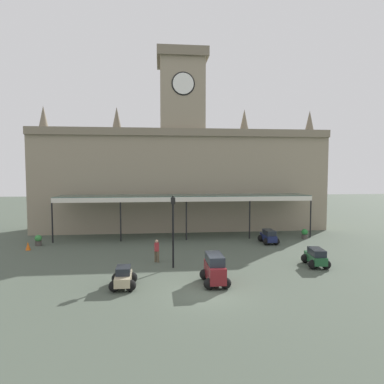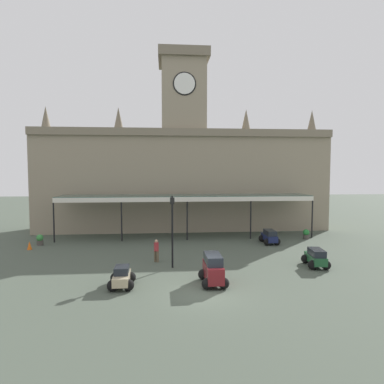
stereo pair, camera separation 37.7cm
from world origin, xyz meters
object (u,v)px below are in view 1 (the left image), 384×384
(car_maroon_van, at_px, (215,270))
(pedestrian_beside_cars, at_px, (157,250))
(traffic_cone, at_px, (28,246))
(planter_forecourt_centre, at_px, (38,240))
(car_navy_estate, at_px, (269,237))
(car_green_estate, at_px, (316,258))
(victorian_lamppost, at_px, (173,223))
(car_beige_sedan, at_px, (124,279))
(planter_by_canopy, at_px, (305,234))

(car_maroon_van, bearing_deg, pedestrian_beside_cars, 124.74)
(traffic_cone, height_order, planter_forecourt_centre, planter_forecourt_centre)
(car_navy_estate, relative_size, car_maroon_van, 0.94)
(car_green_estate, distance_m, victorian_lamppost, 10.32)
(victorian_lamppost, bearing_deg, car_navy_estate, 36.66)
(car_green_estate, relative_size, victorian_lamppost, 0.47)
(car_green_estate, xyz_separation_m, victorian_lamppost, (-9.98, 0.59, 2.53))
(car_beige_sedan, xyz_separation_m, victorian_lamppost, (3.00, 3.52, 2.60))
(car_green_estate, bearing_deg, victorian_lamppost, 176.61)
(traffic_cone, xyz_separation_m, planter_forecourt_centre, (0.26, 1.65, 0.14))
(car_navy_estate, distance_m, car_green_estate, 7.39)
(planter_by_canopy, bearing_deg, car_beige_sedan, -143.76)
(car_maroon_van, xyz_separation_m, planter_by_canopy, (10.96, 11.89, -0.32))
(car_green_estate, distance_m, traffic_cone, 22.99)
(car_beige_sedan, height_order, car_green_estate, car_green_estate)
(car_navy_estate, xyz_separation_m, car_maroon_van, (-6.74, -10.23, 0.24))
(planter_forecourt_centre, height_order, planter_by_canopy, same)
(pedestrian_beside_cars, distance_m, victorian_lamppost, 2.88)
(car_green_estate, height_order, victorian_lamppost, victorian_lamppost)
(traffic_cone, xyz_separation_m, planter_by_canopy, (25.24, 2.20, 0.14))
(car_beige_sedan, distance_m, planter_by_canopy, 20.17)
(pedestrian_beside_cars, bearing_deg, traffic_cone, 156.51)
(victorian_lamppost, relative_size, planter_by_canopy, 5.20)
(car_green_estate, relative_size, pedestrian_beside_cars, 1.40)
(car_green_estate, xyz_separation_m, planter_forecourt_centre, (-21.70, 8.44, -0.07))
(car_maroon_van, xyz_separation_m, planter_forecourt_centre, (-14.03, 11.34, -0.32))
(planter_forecourt_centre, bearing_deg, victorian_lamppost, -33.82)
(car_beige_sedan, distance_m, traffic_cone, 13.23)
(pedestrian_beside_cars, distance_m, planter_by_canopy, 15.99)
(car_navy_estate, relative_size, pedestrian_beside_cars, 1.35)
(traffic_cone, bearing_deg, car_green_estate, -17.18)
(car_maroon_van, xyz_separation_m, car_green_estate, (7.67, 2.90, -0.24))
(pedestrian_beside_cars, relative_size, traffic_cone, 2.40)
(car_navy_estate, height_order, car_green_estate, same)
(planter_by_canopy, bearing_deg, pedestrian_beside_cars, -154.37)
(pedestrian_beside_cars, distance_m, planter_forecourt_centre, 12.35)
(car_beige_sedan, bearing_deg, car_navy_estate, 40.41)
(car_navy_estate, height_order, planter_forecourt_centre, car_navy_estate)
(car_green_estate, xyz_separation_m, pedestrian_beside_cars, (-11.12, 2.08, 0.34))
(car_beige_sedan, xyz_separation_m, traffic_cone, (-8.97, 9.72, -0.15))
(planter_by_canopy, bearing_deg, victorian_lamppost, -147.66)
(car_navy_estate, relative_size, car_green_estate, 0.97)
(victorian_lamppost, relative_size, planter_forecourt_centre, 5.20)
(car_beige_sedan, height_order, traffic_cone, car_beige_sedan)
(pedestrian_beside_cars, relative_size, planter_forecourt_centre, 1.74)
(car_navy_estate, bearing_deg, pedestrian_beside_cars, -152.75)
(car_green_estate, height_order, planter_by_canopy, car_green_estate)
(car_maroon_van, distance_m, car_green_estate, 8.20)
(car_navy_estate, relative_size, planter_by_canopy, 2.35)
(victorian_lamppost, bearing_deg, planter_by_canopy, 32.34)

